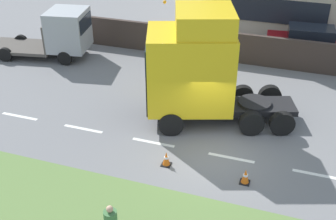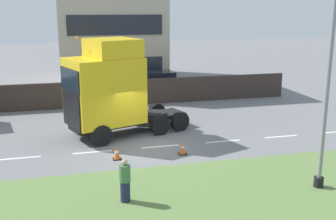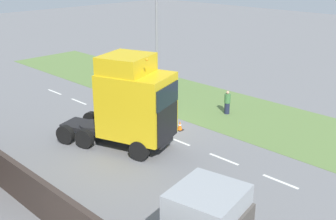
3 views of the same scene
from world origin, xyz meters
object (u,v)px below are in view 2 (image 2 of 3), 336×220
Objects in this scene: lorry_cab at (109,89)px; pedestrian at (125,181)px; lamp_post at (326,93)px; traffic_cone_lead at (117,153)px; traffic_cone_trailing at (183,148)px; parked_car at (156,85)px.

pedestrian is at bearing 158.35° from lorry_cab.
lamp_post is (-8.15, -6.77, 1.08)m from lorry_cab.
traffic_cone_trailing is (-0.07, -2.97, 0.00)m from traffic_cone_lead.
traffic_cone_trailing is (-3.54, -2.86, -2.20)m from lorry_cab.
lorry_cab is 9.66m from parked_car.
traffic_cone_lead and traffic_cone_trailing have the same top height.
traffic_cone_lead is (-3.47, 0.11, -2.20)m from lorry_cab.
pedestrian is at bearing 158.35° from parked_car.
lamp_post reaches higher than parked_car.
pedestrian is 2.66× the size of traffic_cone_lead.
traffic_cone_lead is (4.16, -0.26, -0.47)m from pedestrian.
traffic_cone_lead is at bearing 55.74° from lamp_post.
lamp_post is 7.69m from pedestrian.
lamp_post is at bearing -177.08° from parked_car.
lorry_cab is 5.06m from traffic_cone_trailing.
parked_car reaches higher than traffic_cone_trailing.
parked_car is 12.15m from traffic_cone_trailing.
traffic_cone_lead is (-11.97, 4.42, -0.66)m from parked_car.
parked_car is 8.12× the size of traffic_cone_lead.
traffic_cone_lead is at bearing -3.54° from pedestrian.
pedestrian is 2.66× the size of traffic_cone_trailing.
parked_car is 12.78m from traffic_cone_lead.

